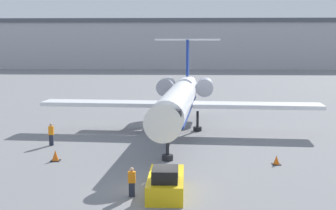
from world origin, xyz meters
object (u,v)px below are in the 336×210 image
(airplane_main, at_px, (180,98))
(pushback_tug, at_px, (166,183))
(worker_by_wing, at_px, (51,134))
(traffic_cone_left, at_px, (55,156))
(worker_near_tug, at_px, (132,182))
(traffic_cone_right, at_px, (276,160))

(airplane_main, height_order, pushback_tug, airplane_main)
(airplane_main, height_order, worker_by_wing, airplane_main)
(airplane_main, height_order, traffic_cone_left, airplane_main)
(airplane_main, xyz_separation_m, worker_near_tug, (-2.35, -18.72, -2.34))
(airplane_main, relative_size, worker_near_tug, 15.97)
(worker_by_wing, height_order, traffic_cone_left, worker_by_wing)
(worker_by_wing, bearing_deg, pushback_tug, -49.96)
(pushback_tug, relative_size, worker_by_wing, 2.59)
(airplane_main, relative_size, worker_by_wing, 14.30)
(pushback_tug, xyz_separation_m, worker_near_tug, (-1.84, -0.58, 0.22))
(pushback_tug, height_order, worker_near_tug, pushback_tug)
(pushback_tug, bearing_deg, traffic_cone_left, 140.03)
(worker_by_wing, relative_size, traffic_cone_right, 2.90)
(worker_near_tug, xyz_separation_m, traffic_cone_left, (-6.33, 7.43, -0.48))
(worker_near_tug, height_order, traffic_cone_right, worker_near_tug)
(airplane_main, distance_m, traffic_cone_right, 13.82)
(pushback_tug, xyz_separation_m, traffic_cone_right, (7.34, 6.48, -0.33))
(traffic_cone_left, height_order, traffic_cone_right, traffic_cone_left)
(airplane_main, distance_m, worker_by_wing, 12.39)
(traffic_cone_right, bearing_deg, worker_by_wing, 163.01)
(airplane_main, bearing_deg, worker_near_tug, -97.14)
(worker_near_tug, bearing_deg, airplane_main, 82.86)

